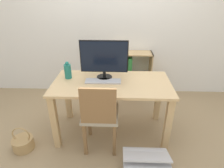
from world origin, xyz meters
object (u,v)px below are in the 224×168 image
chair (100,114)px  storage_box (146,166)px  basket (23,143)px  keyboard (103,81)px  vase (68,71)px  bookshelf (122,75)px  monitor (104,58)px

chair → storage_box: 0.70m
chair → basket: 1.00m
keyboard → storage_box: keyboard is taller
vase → chair: bearing=-44.2°
keyboard → storage_box: 1.02m
bookshelf → storage_box: bookshelf is taller
bookshelf → storage_box: 1.67m
monitor → storage_box: size_ratio=1.22×
keyboard → basket: 1.19m
monitor → bookshelf: monitor is taller
chair → bookshelf: chair is taller
bookshelf → storage_box: bearing=-82.1°
basket → storage_box: (1.40, -0.30, 0.03)m
basket → storage_box: size_ratio=0.67×
storage_box → chair: bearing=145.0°
monitor → chair: bearing=-93.0°
monitor → chair: monitor is taller
keyboard → bookshelf: size_ratio=0.53×
keyboard → basket: keyboard is taller
vase → bookshelf: 1.21m
chair → vase: bearing=133.0°
chair → bookshelf: size_ratio=1.12×
monitor → basket: size_ratio=1.84×
vase → bookshelf: bearing=52.9°
monitor → chair: size_ratio=0.65×
keyboard → chair: size_ratio=0.48×
storage_box → basket: bearing=168.1°
keyboard → basket: bearing=-159.0°
chair → keyboard: bearing=84.3°
vase → chair: size_ratio=0.24×
basket → vase: bearing=42.1°
storage_box → vase: bearing=140.4°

